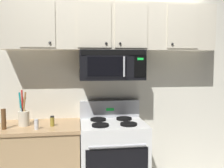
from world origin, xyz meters
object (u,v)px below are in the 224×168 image
(pepper_mill, at_px, (4,119))
(spice_jar, at_px, (52,121))
(salt_shaker, at_px, (36,124))
(utensil_crock_cream, at_px, (24,116))
(stove_range, at_px, (113,158))
(over_range_microwave, at_px, (111,65))

(pepper_mill, distance_m, spice_jar, 0.50)
(salt_shaker, xyz_separation_m, pepper_mill, (-0.34, 0.06, 0.05))
(utensil_crock_cream, height_order, pepper_mill, utensil_crock_cream)
(stove_range, xyz_separation_m, pepper_mill, (-1.18, -0.13, 0.54))
(pepper_mill, bearing_deg, salt_shaker, -9.62)
(spice_jar, bearing_deg, stove_range, 5.56)
(stove_range, bearing_deg, utensil_crock_cream, -179.86)
(stove_range, relative_size, spice_jar, 9.70)
(salt_shaker, bearing_deg, utensil_crock_cream, 131.60)
(spice_jar, bearing_deg, over_range_microwave, 14.93)
(pepper_mill, xyz_separation_m, spice_jar, (0.49, 0.06, -0.05))
(stove_range, xyz_separation_m, salt_shaker, (-0.84, -0.19, 0.49))
(utensil_crock_cream, bearing_deg, pepper_mill, -144.50)
(utensil_crock_cream, distance_m, pepper_mill, 0.22)
(salt_shaker, distance_m, spice_jar, 0.19)
(pepper_mill, bearing_deg, stove_range, 6.24)
(over_range_microwave, height_order, spice_jar, over_range_microwave)
(over_range_microwave, distance_m, utensil_crock_cream, 1.16)
(pepper_mill, height_order, spice_jar, pepper_mill)
(stove_range, height_order, utensil_crock_cream, utensil_crock_cream)
(utensil_crock_cream, relative_size, pepper_mill, 1.85)
(pepper_mill, bearing_deg, over_range_microwave, 11.74)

